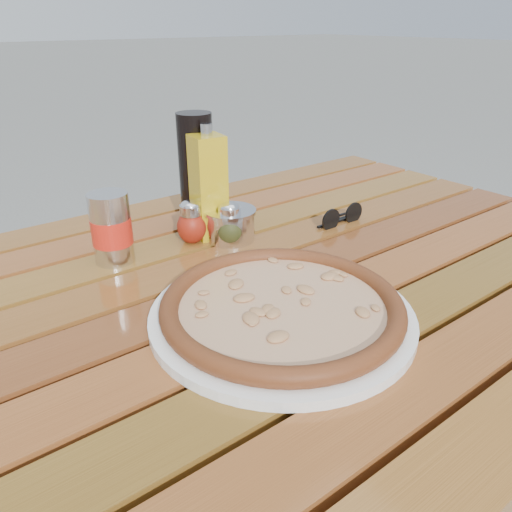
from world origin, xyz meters
TOP-DOWN VIEW (x-y plane):
  - table at (0.00, -0.00)m, footprint 1.40×0.90m
  - plate at (-0.06, -0.11)m, footprint 0.37×0.37m
  - pizza at (-0.06, -0.11)m, footprint 0.40×0.40m
  - pepper_shaker at (-0.02, 0.19)m, footprint 0.07×0.07m
  - oregano_shaker at (0.03, 0.14)m, footprint 0.05×0.05m
  - dark_bottle at (0.03, 0.25)m, footprint 0.08×0.08m
  - soda_can at (-0.16, 0.20)m, footprint 0.07×0.07m
  - olive_oil_cruet at (0.03, 0.20)m, footprint 0.06×0.06m
  - parmesan_tin at (0.05, 0.16)m, footprint 0.12×0.12m
  - sunglasses at (0.26, 0.08)m, footprint 0.11×0.02m

SIDE VIEW (x-z plane):
  - table at x=0.00m, z-range 0.30..1.05m
  - plate at x=-0.06m, z-range 0.75..0.76m
  - sunglasses at x=0.26m, z-range 0.74..0.79m
  - pizza at x=-0.06m, z-range 0.76..0.79m
  - parmesan_tin at x=0.05m, z-range 0.74..0.82m
  - pepper_shaker at x=-0.02m, z-range 0.75..0.83m
  - oregano_shaker at x=0.03m, z-range 0.75..0.83m
  - soda_can at x=-0.16m, z-range 0.75..0.87m
  - olive_oil_cruet at x=0.03m, z-range 0.74..0.95m
  - dark_bottle at x=0.03m, z-range 0.75..0.97m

